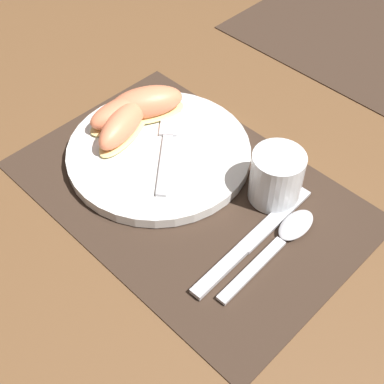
{
  "coord_description": "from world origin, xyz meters",
  "views": [
    {
      "loc": [
        0.35,
        -0.35,
        0.56
      ],
      "look_at": [
        0.02,
        -0.01,
        0.02
      ],
      "focal_mm": 50.0,
      "sensor_mm": 36.0,
      "label": 1
    }
  ],
  "objects_px": {
    "fork": "(167,139)",
    "citrus_wedge_0": "(147,104)",
    "spoon": "(285,236)",
    "knife": "(251,241)",
    "citrus_wedge_2": "(124,125)",
    "plate": "(159,152)",
    "juice_glass": "(276,179)",
    "citrus_wedge_1": "(127,111)"
  },
  "relations": [
    {
      "from": "fork",
      "to": "citrus_wedge_0",
      "type": "distance_m",
      "value": 0.07
    },
    {
      "from": "spoon",
      "to": "knife",
      "type": "bearing_deg",
      "value": -126.53
    },
    {
      "from": "citrus_wedge_0",
      "to": "citrus_wedge_2",
      "type": "distance_m",
      "value": 0.06
    },
    {
      "from": "fork",
      "to": "plate",
      "type": "bearing_deg",
      "value": -81.03
    },
    {
      "from": "knife",
      "to": "citrus_wedge_0",
      "type": "distance_m",
      "value": 0.28
    },
    {
      "from": "plate",
      "to": "fork",
      "type": "height_order",
      "value": "fork"
    },
    {
      "from": "plate",
      "to": "spoon",
      "type": "relative_size",
      "value": 1.47
    },
    {
      "from": "juice_glass",
      "to": "knife",
      "type": "bearing_deg",
      "value": -69.51
    },
    {
      "from": "citrus_wedge_1",
      "to": "plate",
      "type": "bearing_deg",
      "value": -6.86
    },
    {
      "from": "knife",
      "to": "citrus_wedge_1",
      "type": "bearing_deg",
      "value": 173.14
    },
    {
      "from": "spoon",
      "to": "citrus_wedge_1",
      "type": "height_order",
      "value": "citrus_wedge_1"
    },
    {
      "from": "fork",
      "to": "citrus_wedge_0",
      "type": "height_order",
      "value": "citrus_wedge_0"
    },
    {
      "from": "juice_glass",
      "to": "citrus_wedge_2",
      "type": "relative_size",
      "value": 0.61
    },
    {
      "from": "juice_glass",
      "to": "plate",
      "type": "bearing_deg",
      "value": -160.71
    },
    {
      "from": "juice_glass",
      "to": "citrus_wedge_2",
      "type": "bearing_deg",
      "value": -161.91
    },
    {
      "from": "fork",
      "to": "citrus_wedge_1",
      "type": "relative_size",
      "value": 1.17
    },
    {
      "from": "spoon",
      "to": "citrus_wedge_2",
      "type": "bearing_deg",
      "value": -174.72
    },
    {
      "from": "citrus_wedge_1",
      "to": "knife",
      "type": "bearing_deg",
      "value": -6.86
    },
    {
      "from": "plate",
      "to": "citrus_wedge_0",
      "type": "xyz_separation_m",
      "value": [
        -0.07,
        0.04,
        0.03
      ]
    },
    {
      "from": "spoon",
      "to": "juice_glass",
      "type": "bearing_deg",
      "value": 140.07
    },
    {
      "from": "knife",
      "to": "fork",
      "type": "relative_size",
      "value": 1.45
    },
    {
      "from": "spoon",
      "to": "citrus_wedge_0",
      "type": "height_order",
      "value": "citrus_wedge_0"
    },
    {
      "from": "knife",
      "to": "citrus_wedge_0",
      "type": "xyz_separation_m",
      "value": [
        -0.27,
        0.06,
        0.03
      ]
    },
    {
      "from": "citrus_wedge_1",
      "to": "fork",
      "type": "bearing_deg",
      "value": 8.19
    },
    {
      "from": "juice_glass",
      "to": "spoon",
      "type": "relative_size",
      "value": 0.41
    },
    {
      "from": "citrus_wedge_1",
      "to": "citrus_wedge_2",
      "type": "distance_m",
      "value": 0.03
    },
    {
      "from": "citrus_wedge_1",
      "to": "citrus_wedge_2",
      "type": "height_order",
      "value": "citrus_wedge_2"
    },
    {
      "from": "citrus_wedge_0",
      "to": "citrus_wedge_1",
      "type": "relative_size",
      "value": 0.96
    },
    {
      "from": "plate",
      "to": "juice_glass",
      "type": "height_order",
      "value": "juice_glass"
    },
    {
      "from": "citrus_wedge_2",
      "to": "fork",
      "type": "bearing_deg",
      "value": 32.95
    },
    {
      "from": "fork",
      "to": "citrus_wedge_2",
      "type": "bearing_deg",
      "value": -147.05
    },
    {
      "from": "citrus_wedge_0",
      "to": "fork",
      "type": "bearing_deg",
      "value": -17.0
    },
    {
      "from": "spoon",
      "to": "fork",
      "type": "xyz_separation_m",
      "value": [
        -0.23,
        0.01,
        0.01
      ]
    },
    {
      "from": "juice_glass",
      "to": "fork",
      "type": "bearing_deg",
      "value": -167.37
    },
    {
      "from": "citrus_wedge_2",
      "to": "juice_glass",
      "type": "bearing_deg",
      "value": 18.09
    },
    {
      "from": "plate",
      "to": "citrus_wedge_1",
      "type": "relative_size",
      "value": 2.01
    },
    {
      "from": "plate",
      "to": "citrus_wedge_0",
      "type": "distance_m",
      "value": 0.08
    },
    {
      "from": "juice_glass",
      "to": "citrus_wedge_0",
      "type": "distance_m",
      "value": 0.24
    },
    {
      "from": "fork",
      "to": "spoon",
      "type": "bearing_deg",
      "value": -2.33
    },
    {
      "from": "juice_glass",
      "to": "spoon",
      "type": "height_order",
      "value": "juice_glass"
    },
    {
      "from": "fork",
      "to": "citrus_wedge_2",
      "type": "distance_m",
      "value": 0.07
    },
    {
      "from": "juice_glass",
      "to": "citrus_wedge_0",
      "type": "height_order",
      "value": "juice_glass"
    }
  ]
}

